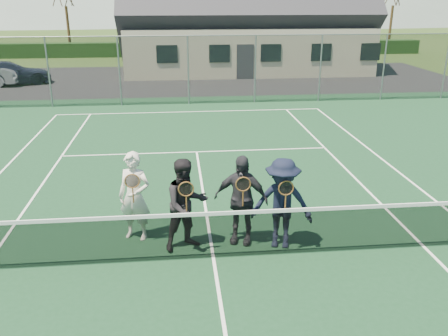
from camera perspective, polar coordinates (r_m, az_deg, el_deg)
The scene contains 13 objects.
ground at distance 28.09m, azimuth -4.67°, elevation 10.48°, with size 220.00×220.00×0.00m, color #2A4117.
court_surface at distance 9.00m, azimuth -1.29°, elevation -10.81°, with size 30.00×30.00×0.02m, color #14381E.
tarmac_carpark at distance 28.29m, azimuth -12.92°, elevation 10.13°, with size 40.00×12.00×0.01m, color black.
hedge_row at distance 39.92m, azimuth -5.16°, elevation 14.09°, with size 40.00×1.20×1.10m, color black.
car_c at distance 28.90m, azimuth -24.54°, elevation 10.34°, with size 1.80×4.42×1.28m, color #181B31.
court_markings at distance 8.99m, azimuth -1.29°, elevation -10.73°, with size 11.03×23.83×0.01m.
tennis_net at distance 8.74m, azimuth -1.32°, elevation -7.83°, with size 11.68×0.08×1.10m.
perimeter_fence at distance 21.44m, azimuth -4.33°, elevation 11.66°, with size 30.07×0.07×3.02m.
clubhouse at distance 32.04m, azimuth 2.49°, elevation 18.87°, with size 15.60×8.20×7.70m.
player_a at distance 9.46m, azimuth -10.70°, elevation -3.38°, with size 0.77×0.64×1.80m.
player_b at distance 8.97m, azimuth -4.56°, elevation -4.41°, with size 1.07×0.96×1.80m.
player_c at distance 9.16m, azimuth 2.04°, elevation -3.82°, with size 1.14×0.76×1.80m.
player_d at distance 9.05m, azimuth 6.98°, elevation -4.28°, with size 1.30×0.97×1.80m.
Camera 1 is at (-0.59, -7.71, 4.62)m, focal length 38.00 mm.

